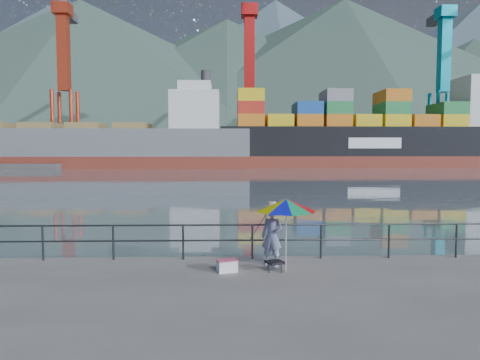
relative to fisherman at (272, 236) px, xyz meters
name	(u,v)px	position (x,y,z in m)	size (l,w,h in m)	color
ground	(211,352)	(-1.49, -4.47, -1.06)	(24.00, 11.00, 0.50)	slate
harbor_water	(227,160)	(-1.49, 129.03, -0.81)	(500.00, 280.00, 0.00)	slate
far_dock	(268,163)	(8.51, 92.03, -0.81)	(200.00, 40.00, 0.40)	#514F4C
guardrail	(218,241)	(-1.49, 0.73, -0.29)	(22.00, 0.06, 1.03)	#2D3033
mountains	(304,86)	(37.32, 206.77, 34.74)	(600.00, 332.80, 80.00)	#385147
port_cranes	(367,92)	(29.51, 83.03, 15.19)	(116.00, 28.00, 38.40)	red
container_stacks	(369,150)	(33.13, 92.03, 2.38)	(58.00, 5.40, 7.80)	#267F3F
fisherman	(272,236)	(0.00, 0.00, 0.00)	(0.59, 0.39, 1.61)	#2C4489
beach_umbrella	(286,205)	(0.29, -0.69, 0.94)	(1.64, 1.64, 1.91)	white
folding_stool	(275,266)	(0.02, -0.56, -0.66)	(0.54, 0.54, 0.27)	black
cooler_bag	(227,266)	(-1.23, -0.56, -0.66)	(0.50, 0.33, 0.29)	white
fishing_rod	(259,255)	(-0.27, 1.18, -0.81)	(0.02, 0.02, 1.99)	black
bulk_carrier	(112,145)	(-23.10, 69.80, 3.26)	(55.58, 9.62, 14.50)	maroon
container_ship	(375,137)	(28.09, 73.16, 5.04)	(58.00, 9.67, 18.10)	maroon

